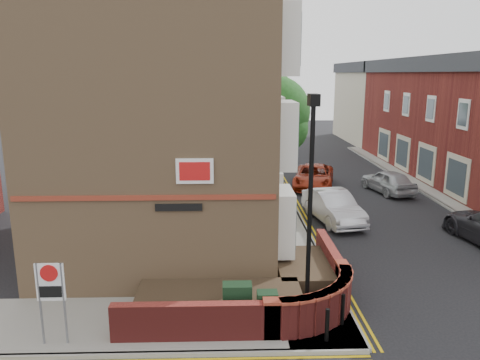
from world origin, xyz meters
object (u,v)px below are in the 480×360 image
Objects in this scene: zone_sign at (51,289)px; silver_car_near at (333,206)px; utility_cabinet_large at (237,304)px; lamppost at (310,213)px.

zone_sign is 14.01m from silver_car_near.
zone_sign is at bearing -170.31° from utility_cabinet_large.
zone_sign is 0.49× the size of silver_car_near.
utility_cabinet_large is at bearing -127.74° from silver_car_near.
zone_sign is (-4.70, -0.80, 0.92)m from utility_cabinet_large.
zone_sign is (-6.60, -0.70, -1.70)m from lamppost.
lamppost is at bearing 6.07° from zone_sign.
lamppost is 2.86× the size of zone_sign.
zone_sign is at bearing -143.65° from silver_car_near.
utility_cabinet_large is at bearing 176.99° from lamppost.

